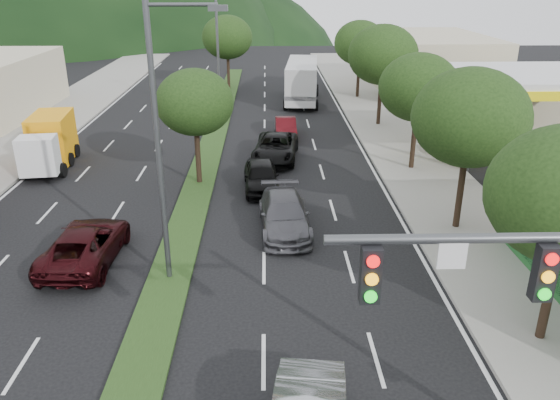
{
  "coord_description": "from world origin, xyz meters",
  "views": [
    {
      "loc": [
        3.66,
        -9.7,
        10.42
      ],
      "look_at": [
        4.17,
        10.92,
        1.91
      ],
      "focal_mm": 35.0,
      "sensor_mm": 36.0,
      "label": 1
    }
  ],
  "objects_px": {
    "streetlight_mid": "(220,45)",
    "suv_maroon": "(85,244)",
    "streetlight_near": "(163,133)",
    "tree_r_e": "(360,43)",
    "car_queue_a": "(261,176)",
    "car_queue_c": "(286,128)",
    "tree_med_far": "(227,37)",
    "tree_med_near": "(195,102)",
    "box_truck": "(50,143)",
    "car_queue_d": "(276,148)",
    "motorhome": "(302,81)",
    "tree_r_d": "(383,55)",
    "tree_r_b": "(470,118)",
    "tree_r_c": "(419,88)",
    "car_queue_b": "(284,215)"
  },
  "relations": [
    {
      "from": "streetlight_mid",
      "to": "suv_maroon",
      "type": "distance_m",
      "value": 24.33
    },
    {
      "from": "streetlight_mid",
      "to": "streetlight_near",
      "type": "bearing_deg",
      "value": -90.0
    },
    {
      "from": "tree_r_e",
      "to": "streetlight_near",
      "type": "xyz_separation_m",
      "value": [
        -11.79,
        -32.0,
        0.69
      ]
    },
    {
      "from": "car_queue_a",
      "to": "car_queue_c",
      "type": "distance_m",
      "value": 10.13
    },
    {
      "from": "tree_med_far",
      "to": "tree_med_near",
      "type": "bearing_deg",
      "value": -90.0
    },
    {
      "from": "tree_r_e",
      "to": "box_truck",
      "type": "xyz_separation_m",
      "value": [
        -21.0,
        -18.7,
        -3.52
      ]
    },
    {
      "from": "tree_r_e",
      "to": "streetlight_mid",
      "type": "height_order",
      "value": "streetlight_mid"
    },
    {
      "from": "streetlight_near",
      "to": "car_queue_d",
      "type": "distance_m",
      "value": 15.39
    },
    {
      "from": "suv_maroon",
      "to": "motorhome",
      "type": "xyz_separation_m",
      "value": [
        10.25,
        29.06,
        1.12
      ]
    },
    {
      "from": "streetlight_mid",
      "to": "car_queue_d",
      "type": "xyz_separation_m",
      "value": [
        3.98,
        -10.94,
        -4.83
      ]
    },
    {
      "from": "suv_maroon",
      "to": "streetlight_mid",
      "type": "bearing_deg",
      "value": -96.88
    },
    {
      "from": "tree_r_d",
      "to": "tree_r_b",
      "type": "bearing_deg",
      "value": -90.0
    },
    {
      "from": "tree_r_c",
      "to": "tree_r_e",
      "type": "distance_m",
      "value": 20.0
    },
    {
      "from": "tree_med_near",
      "to": "suv_maroon",
      "type": "distance_m",
      "value": 9.94
    },
    {
      "from": "tree_r_c",
      "to": "box_truck",
      "type": "distance_m",
      "value": 21.31
    },
    {
      "from": "car_queue_d",
      "to": "box_truck",
      "type": "distance_m",
      "value": 13.23
    },
    {
      "from": "tree_r_b",
      "to": "motorhome",
      "type": "relative_size",
      "value": 0.75
    },
    {
      "from": "suv_maroon",
      "to": "car_queue_d",
      "type": "xyz_separation_m",
      "value": [
        7.64,
        12.62,
        0.01
      ]
    },
    {
      "from": "tree_r_e",
      "to": "streetlight_near",
      "type": "relative_size",
      "value": 0.67
    },
    {
      "from": "tree_r_b",
      "to": "tree_med_near",
      "type": "relative_size",
      "value": 1.15
    },
    {
      "from": "suv_maroon",
      "to": "tree_r_c",
      "type": "bearing_deg",
      "value": -143.72
    },
    {
      "from": "tree_med_far",
      "to": "box_truck",
      "type": "distance_m",
      "value": 24.68
    },
    {
      "from": "streetlight_mid",
      "to": "box_truck",
      "type": "distance_m",
      "value": 15.47
    },
    {
      "from": "car_queue_a",
      "to": "car_queue_d",
      "type": "distance_m",
      "value": 5.07
    },
    {
      "from": "tree_r_d",
      "to": "box_truck",
      "type": "height_order",
      "value": "tree_r_d"
    },
    {
      "from": "streetlight_near",
      "to": "car_queue_b",
      "type": "height_order",
      "value": "streetlight_near"
    },
    {
      "from": "tree_r_b",
      "to": "car_queue_a",
      "type": "xyz_separation_m",
      "value": [
        -8.65,
        5.06,
        -4.29
      ]
    },
    {
      "from": "tree_med_near",
      "to": "car_queue_a",
      "type": "distance_m",
      "value": 5.06
    },
    {
      "from": "streetlight_near",
      "to": "car_queue_d",
      "type": "bearing_deg",
      "value": 74.18
    },
    {
      "from": "tree_r_c",
      "to": "tree_r_d",
      "type": "xyz_separation_m",
      "value": [
        0.0,
        10.0,
        0.43
      ]
    },
    {
      "from": "tree_r_b",
      "to": "car_queue_a",
      "type": "bearing_deg",
      "value": 149.69
    },
    {
      "from": "tree_r_b",
      "to": "tree_r_e",
      "type": "relative_size",
      "value": 1.03
    },
    {
      "from": "suv_maroon",
      "to": "car_queue_a",
      "type": "distance_m",
      "value": 10.21
    },
    {
      "from": "tree_med_far",
      "to": "streetlight_mid",
      "type": "bearing_deg",
      "value": -88.93
    },
    {
      "from": "tree_med_near",
      "to": "box_truck",
      "type": "xyz_separation_m",
      "value": [
        -9.0,
        3.3,
        -3.06
      ]
    },
    {
      "from": "streetlight_near",
      "to": "car_queue_b",
      "type": "xyz_separation_m",
      "value": [
        4.18,
        4.06,
        -4.84
      ]
    },
    {
      "from": "tree_med_near",
      "to": "tree_r_c",
      "type": "bearing_deg",
      "value": 9.46
    },
    {
      "from": "tree_med_near",
      "to": "tree_r_b",
      "type": "bearing_deg",
      "value": -26.57
    },
    {
      "from": "car_queue_a",
      "to": "motorhome",
      "type": "xyz_separation_m",
      "value": [
        3.45,
        21.45,
        1.11
      ]
    },
    {
      "from": "tree_r_d",
      "to": "motorhome",
      "type": "distance_m",
      "value": 10.51
    },
    {
      "from": "car_queue_a",
      "to": "box_truck",
      "type": "bearing_deg",
      "value": 157.8
    },
    {
      "from": "streetlight_near",
      "to": "suv_maroon",
      "type": "relative_size",
      "value": 1.88
    },
    {
      "from": "car_queue_a",
      "to": "motorhome",
      "type": "relative_size",
      "value": 0.47
    },
    {
      "from": "tree_med_far",
      "to": "car_queue_a",
      "type": "height_order",
      "value": "tree_med_far"
    },
    {
      "from": "streetlight_near",
      "to": "motorhome",
      "type": "bearing_deg",
      "value": 77.8
    },
    {
      "from": "tree_r_e",
      "to": "tree_r_b",
      "type": "bearing_deg",
      "value": -90.0
    },
    {
      "from": "tree_r_c",
      "to": "suv_maroon",
      "type": "bearing_deg",
      "value": -145.65
    },
    {
      "from": "tree_r_b",
      "to": "car_queue_b",
      "type": "distance_m",
      "value": 8.74
    },
    {
      "from": "car_queue_b",
      "to": "streetlight_mid",
      "type": "bearing_deg",
      "value": 98.26
    },
    {
      "from": "tree_r_c",
      "to": "car_queue_c",
      "type": "bearing_deg",
      "value": 134.84
    }
  ]
}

